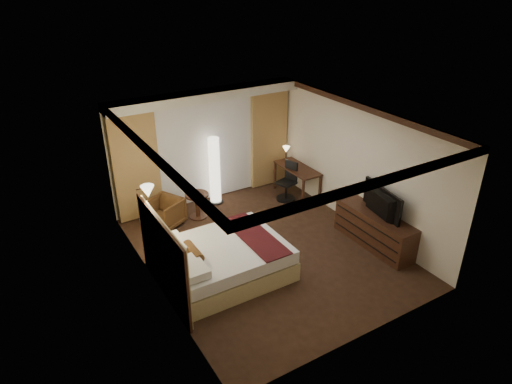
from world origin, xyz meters
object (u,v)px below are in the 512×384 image
armchair (164,211)px  floor_lamp (215,171)px  side_table (198,206)px  television (377,199)px  bed (224,260)px  desk (297,181)px  office_chair (286,181)px  dresser (374,229)px

armchair → floor_lamp: (1.44, 0.42, 0.47)m
side_table → television: (2.58, -2.88, 0.76)m
armchair → floor_lamp: 1.58m
bed → armchair: size_ratio=3.12×
bed → desk: bearing=32.9°
office_chair → television: (0.38, -2.57, 0.57)m
office_chair → dresser: office_chair is taller
bed → armchair: (-0.29, 2.25, 0.03)m
floor_lamp → office_chair: (1.53, -0.75, -0.34)m
side_table → television: television is taller
side_table → dresser: dresser is taller
side_table → television: size_ratio=0.50×
bed → television: (3.06, -0.66, 0.73)m
bed → television: 3.21m
desk → office_chair: office_chair is taller
bed → office_chair: 3.30m
office_chair → dresser: size_ratio=0.52×
bed → dresser: bearing=-12.1°
floor_lamp → desk: (1.88, -0.70, -0.45)m
bed → dresser: size_ratio=1.19×
office_chair → side_table: bearing=156.7°
office_chair → armchair: bearing=158.2°
desk → dresser: (0.05, -2.62, -0.02)m
armchair → office_chair: office_chair is taller
armchair → side_table: bearing=60.4°
armchair → dresser: bearing=21.9°
bed → side_table: (0.48, 2.22, -0.03)m
side_table → floor_lamp: floor_lamp is taller
side_table → television: 3.94m
desk → office_chair: (-0.36, -0.05, 0.11)m
armchair → television: size_ratio=0.60×
armchair → television: 4.49m
television → armchair: bearing=59.2°
bed → armchair: bearing=97.3°
television → desk: bearing=10.7°
bed → television: television is taller
dresser → armchair: bearing=139.3°
armchair → desk: desk is taller
bed → television: size_ratio=1.87×
bed → desk: desk is taller
armchair → desk: bearing=57.7°
desk → floor_lamp: bearing=159.5°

